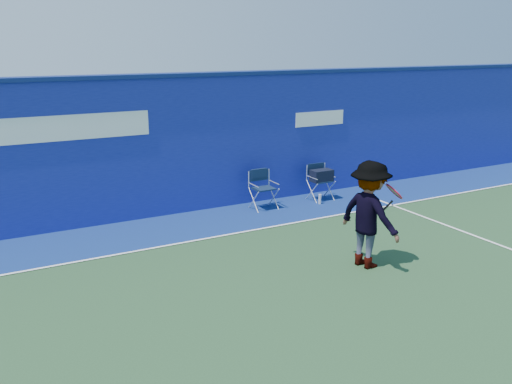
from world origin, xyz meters
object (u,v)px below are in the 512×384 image
directors_chair_left (263,196)px  tennis_player (369,214)px  water_bottle (320,199)px  directors_chair_right (321,185)px

directors_chair_left → tennis_player: tennis_player is taller
water_bottle → tennis_player: size_ratio=0.13×
directors_chair_left → water_bottle: 1.41m
water_bottle → tennis_player: tennis_player is taller
directors_chair_left → tennis_player: (-0.03, -3.74, 0.62)m
directors_chair_left → directors_chair_right: directors_chair_left is taller
water_bottle → directors_chair_right: bearing=53.6°
directors_chair_right → tennis_player: bearing=-113.4°
directors_chair_left → water_bottle: bearing=-13.4°
directors_chair_right → water_bottle: 0.44m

